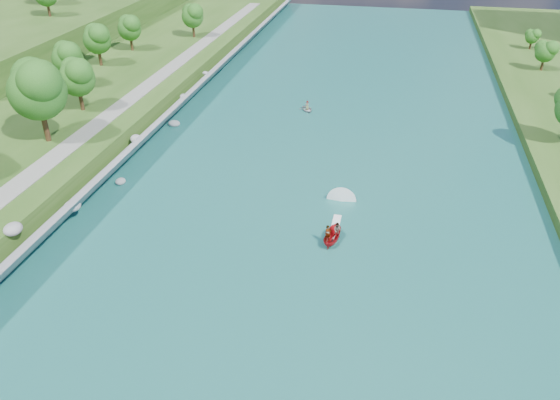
# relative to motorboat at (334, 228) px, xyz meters

# --- Properties ---
(ground) EXTENTS (260.00, 260.00, 0.00)m
(ground) POSITION_rel_motorboat_xyz_m (-3.55, -14.94, -0.74)
(ground) COLOR #2D5119
(ground) RESTS_ON ground
(river_water) EXTENTS (55.00, 240.00, 0.10)m
(river_water) POSITION_rel_motorboat_xyz_m (-3.55, 5.06, -0.69)
(river_water) COLOR #17565A
(river_water) RESTS_ON ground
(ridge_west) EXTENTS (60.00, 120.00, 9.00)m
(ridge_west) POSITION_rel_motorboat_xyz_m (-86.05, 80.06, 3.76)
(ridge_west) COLOR #2D5119
(ridge_west) RESTS_ON ground
(riprap_bank) EXTENTS (4.63, 236.00, 4.47)m
(riprap_bank) POSITION_rel_motorboat_xyz_m (-29.41, 3.98, 1.07)
(riprap_bank) COLOR slate
(riprap_bank) RESTS_ON ground
(riverside_path) EXTENTS (3.00, 200.00, 0.10)m
(riverside_path) POSITION_rel_motorboat_xyz_m (-36.05, 5.06, 2.81)
(riverside_path) COLOR gray
(riverside_path) RESTS_ON berm_west
(motorboat) EXTENTS (3.60, 18.77, 2.23)m
(motorboat) POSITION_rel_motorboat_xyz_m (0.00, 0.00, 0.00)
(motorboat) COLOR #A90D12
(motorboat) RESTS_ON river_water
(raft) EXTENTS (3.33, 3.70, 1.71)m
(raft) POSITION_rel_motorboat_xyz_m (-9.15, 35.59, -0.26)
(raft) COLOR #96989E
(raft) RESTS_ON river_water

